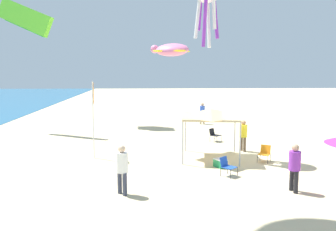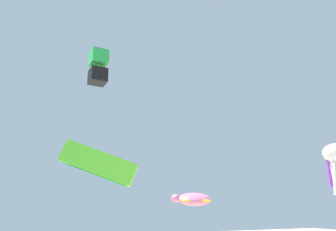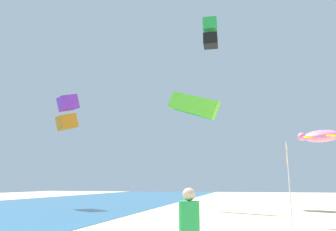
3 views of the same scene
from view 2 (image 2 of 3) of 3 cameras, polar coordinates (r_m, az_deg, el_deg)
kite_parafoil_lime at (r=21.96m, az=-11.68°, el=-7.86°), size 2.58×4.72×3.08m
kite_turtle_pink at (r=32.42m, az=4.28°, el=-13.87°), size 3.81×3.93×1.59m
kite_box_green at (r=30.11m, az=-11.63°, el=7.96°), size 1.52×1.46×3.04m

